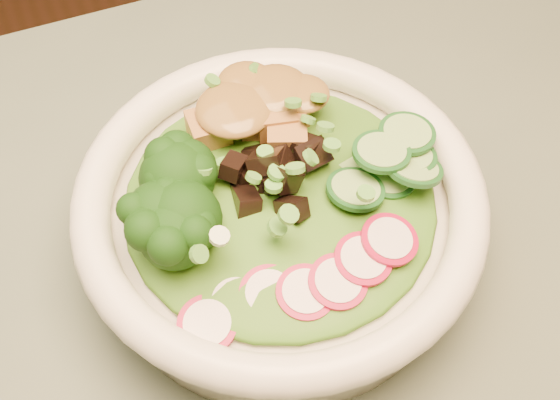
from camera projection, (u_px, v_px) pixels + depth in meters
name	position (u px, v px, depth m)	size (l,w,h in m)	color
salad_bowl	(280.00, 217.00, 0.52)	(0.27, 0.27, 0.07)	white
lettuce_bed	(280.00, 199.00, 0.50)	(0.20, 0.20, 0.02)	#326815
broccoli_florets	(184.00, 212.00, 0.48)	(0.08, 0.07, 0.04)	black
radish_slices	(318.00, 280.00, 0.46)	(0.11, 0.04, 0.02)	maroon
cucumber_slices	(376.00, 165.00, 0.50)	(0.07, 0.07, 0.04)	#87C26B
mushroom_heap	(274.00, 172.00, 0.50)	(0.07, 0.07, 0.04)	black
tofu_cubes	(254.00, 116.00, 0.53)	(0.09, 0.06, 0.04)	#965A32
peanut_sauce	(254.00, 103.00, 0.52)	(0.07, 0.06, 0.02)	brown
scallion_garnish	(280.00, 177.00, 0.48)	(0.19, 0.19, 0.02)	#539E38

